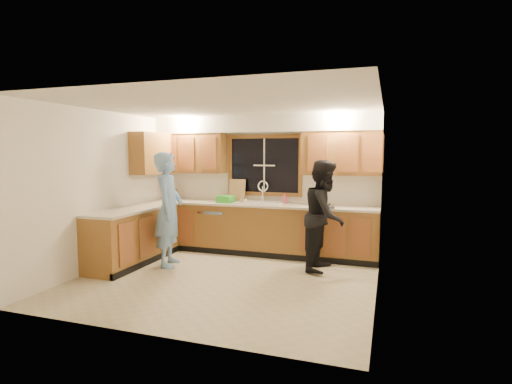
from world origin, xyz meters
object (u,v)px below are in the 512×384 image
soap_bottle (284,198)px  woman (325,215)px  sink (260,206)px  knife_block (174,194)px  bowl (320,205)px  dishwasher (217,228)px  man (169,209)px  dish_crate (226,199)px  stove (112,243)px

soap_bottle → woman: bearing=-44.7°
sink → knife_block: bearing=175.8°
knife_block → soap_bottle: size_ratio=1.08×
sink → bowl: bearing=-1.8°
sink → dishwasher: sink is taller
man → soap_bottle: man is taller
dishwasher → soap_bottle: size_ratio=4.41×
dish_crate → soap_bottle: soap_bottle is taller
dish_crate → bowl: 1.73m
dishwasher → man: (-0.31, -1.20, 0.51)m
dish_crate → bowl: bearing=1.6°
man → knife_block: bearing=9.9°
dishwasher → stove: 2.04m
man → bowl: man is taller
woman → dishwasher: bearing=78.9°
knife_block → woman: bearing=-57.2°
stove → sink: bearing=45.4°
soap_bottle → dishwasher: bearing=-170.6°
knife_block → dish_crate: 1.22m
man → soap_bottle: size_ratio=9.93×
stove → soap_bottle: (2.21, 2.02, 0.56)m
dishwasher → knife_block: 1.17m
sink → woman: woman is taller
dishwasher → man: 1.34m
stove → knife_block: bearing=91.0°
dish_crate → dishwasher: bearing=162.7°
sink → knife_block: 1.84m
man → dish_crate: 1.25m
dishwasher → woman: (2.13, -0.65, 0.45)m
stove → dish_crate: 2.16m
stove → woman: size_ratio=0.52×
sink → knife_block: (-1.83, 0.14, 0.16)m
dish_crate → soap_bottle: bearing=14.8°
dishwasher → woman: size_ratio=0.47×
woman → bowl: bearing=21.9°
woman → soap_bottle: 1.23m
stove → knife_block: knife_block is taller
man → knife_block: (-0.68, 1.35, 0.10)m
woman → man: bearing=108.5°
woman → soap_bottle: (-0.87, 0.86, 0.15)m
woman → sink: bearing=68.4°
sink → dish_crate: sink is taller
knife_block → dish_crate: size_ratio=0.73×
sink → man: 1.68m
man → bowl: (2.26, 1.18, 0.03)m
man → soap_bottle: 2.11m
woman → soap_bottle: woman is taller
man → woman: 2.50m
sink → bowl: 1.10m
dishwasher → dish_crate: bearing=-17.3°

